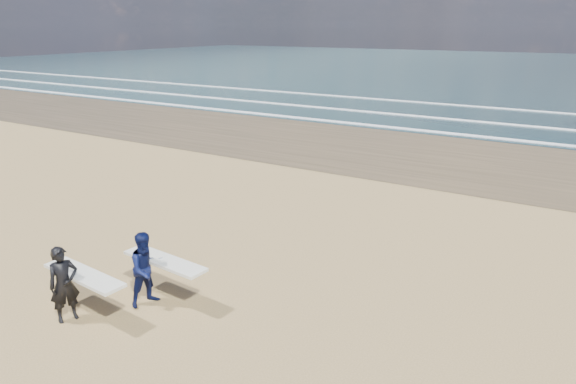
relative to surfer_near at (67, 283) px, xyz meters
The scene contains 2 objects.
surfer_near is the anchor object (origin of this frame).
surfer_far 1.65m from the surfer_near, 54.49° to the left, with size 2.23×1.18×1.69m.
Camera 1 is at (9.54, -6.59, 5.95)m, focal length 32.00 mm.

